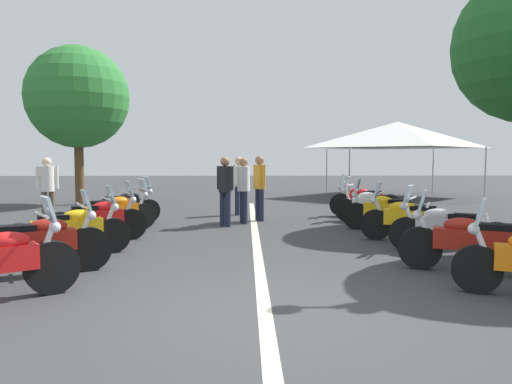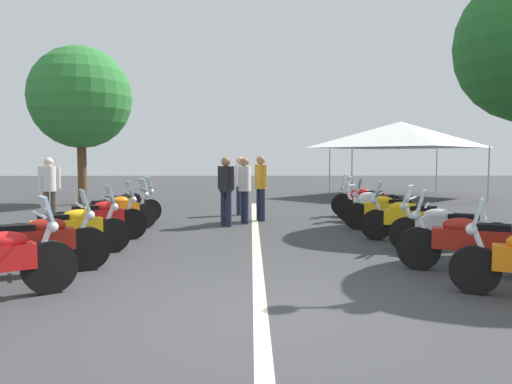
{
  "view_description": "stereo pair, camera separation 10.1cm",
  "coord_description": "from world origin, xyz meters",
  "px_view_note": "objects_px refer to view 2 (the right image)",
  "views": [
    {
      "loc": [
        -5.1,
        0.2,
        1.69
      ],
      "look_at": [
        4.76,
        0.0,
        0.99
      ],
      "focal_mm": 34.2,
      "sensor_mm": 36.0,
      "label": 1
    },
    {
      "loc": [
        -5.1,
        0.1,
        1.69
      ],
      "look_at": [
        4.76,
        0.0,
        0.99
      ],
      "focal_mm": 34.2,
      "sensor_mm": 36.0,
      "label": 2
    }
  ],
  "objects_px": {
    "motorcycle_right_row_5": "(375,205)",
    "motorcycle_right_row_2": "(448,229)",
    "motorcycle_left_row_1": "(36,243)",
    "bystander_3": "(245,185)",
    "bystander_2": "(240,181)",
    "motorcycle_left_row_5": "(125,206)",
    "bystander_0": "(49,185)",
    "motorcycle_left_row_2": "(69,230)",
    "motorcycle_right_row_6": "(366,200)",
    "motorcycle_left_row_3": "(99,219)",
    "roadside_tree_1": "(80,98)",
    "motorcycle_left_row_4": "(115,211)",
    "motorcycle_right_row_4": "(388,211)",
    "motorcycle_right_row_3": "(410,219)",
    "motorcycle_right_row_1": "(472,242)",
    "bystander_4": "(261,183)",
    "event_tent": "(400,135)",
    "bystander_1": "(226,186)"
  },
  "relations": [
    {
      "from": "motorcycle_right_row_2",
      "to": "bystander_4",
      "type": "height_order",
      "value": "bystander_4"
    },
    {
      "from": "motorcycle_left_row_2",
      "to": "motorcycle_left_row_3",
      "type": "distance_m",
      "value": 1.45
    },
    {
      "from": "motorcycle_left_row_3",
      "to": "motorcycle_right_row_3",
      "type": "bearing_deg",
      "value": -27.26
    },
    {
      "from": "motorcycle_left_row_3",
      "to": "motorcycle_left_row_4",
      "type": "distance_m",
      "value": 1.43
    },
    {
      "from": "motorcycle_left_row_5",
      "to": "bystander_2",
      "type": "height_order",
      "value": "bystander_2"
    },
    {
      "from": "motorcycle_right_row_2",
      "to": "bystander_2",
      "type": "xyz_separation_m",
      "value": [
        5.92,
        3.72,
        0.55
      ]
    },
    {
      "from": "motorcycle_left_row_1",
      "to": "motorcycle_left_row_4",
      "type": "distance_m",
      "value": 4.23
    },
    {
      "from": "motorcycle_left_row_4",
      "to": "roadside_tree_1",
      "type": "distance_m",
      "value": 7.84
    },
    {
      "from": "motorcycle_left_row_3",
      "to": "motorcycle_left_row_5",
      "type": "bearing_deg",
      "value": 67.12
    },
    {
      "from": "motorcycle_left_row_1",
      "to": "motorcycle_right_row_3",
      "type": "distance_m",
      "value": 6.79
    },
    {
      "from": "motorcycle_left_row_4",
      "to": "motorcycle_right_row_5",
      "type": "distance_m",
      "value": 6.48
    },
    {
      "from": "motorcycle_left_row_4",
      "to": "motorcycle_left_row_5",
      "type": "bearing_deg",
      "value": 55.58
    },
    {
      "from": "bystander_3",
      "to": "bystander_4",
      "type": "relative_size",
      "value": 0.97
    },
    {
      "from": "motorcycle_right_row_6",
      "to": "bystander_0",
      "type": "distance_m",
      "value": 8.49
    },
    {
      "from": "motorcycle_right_row_4",
      "to": "bystander_0",
      "type": "xyz_separation_m",
      "value": [
        1.24,
        8.25,
        0.53
      ]
    },
    {
      "from": "motorcycle_right_row_2",
      "to": "roadside_tree_1",
      "type": "xyz_separation_m",
      "value": [
        9.26,
        9.49,
        3.35
      ]
    },
    {
      "from": "motorcycle_left_row_5",
      "to": "bystander_0",
      "type": "bearing_deg",
      "value": 146.86
    },
    {
      "from": "bystander_1",
      "to": "bystander_3",
      "type": "xyz_separation_m",
      "value": [
        0.54,
        -0.45,
        -0.01
      ]
    },
    {
      "from": "motorcycle_right_row_4",
      "to": "bystander_4",
      "type": "relative_size",
      "value": 1.17
    },
    {
      "from": "motorcycle_left_row_2",
      "to": "bystander_3",
      "type": "bearing_deg",
      "value": 26.53
    },
    {
      "from": "motorcycle_right_row_1",
      "to": "event_tent",
      "type": "distance_m",
      "value": 14.23
    },
    {
      "from": "motorcycle_right_row_2",
      "to": "bystander_2",
      "type": "height_order",
      "value": "bystander_2"
    },
    {
      "from": "motorcycle_left_row_2",
      "to": "bystander_3",
      "type": "xyz_separation_m",
      "value": [
        4.12,
        -2.94,
        0.53
      ]
    },
    {
      "from": "roadside_tree_1",
      "to": "bystander_4",
      "type": "bearing_deg",
      "value": -126.34
    },
    {
      "from": "bystander_2",
      "to": "bystander_4",
      "type": "relative_size",
      "value": 0.99
    },
    {
      "from": "motorcycle_right_row_6",
      "to": "motorcycle_right_row_3",
      "type": "bearing_deg",
      "value": 104.97
    },
    {
      "from": "motorcycle_left_row_5",
      "to": "motorcycle_right_row_2",
      "type": "bearing_deg",
      "value": -64.36
    },
    {
      "from": "motorcycle_left_row_3",
      "to": "roadside_tree_1",
      "type": "relative_size",
      "value": 0.33
    },
    {
      "from": "motorcycle_right_row_1",
      "to": "motorcycle_left_row_1",
      "type": "bearing_deg",
      "value": 23.47
    },
    {
      "from": "motorcycle_right_row_4",
      "to": "event_tent",
      "type": "relative_size",
      "value": 0.35
    },
    {
      "from": "motorcycle_right_row_5",
      "to": "bystander_0",
      "type": "height_order",
      "value": "bystander_0"
    },
    {
      "from": "motorcycle_left_row_1",
      "to": "motorcycle_right_row_5",
      "type": "xyz_separation_m",
      "value": [
        5.59,
        -6.28,
        -0.02
      ]
    },
    {
      "from": "motorcycle_right_row_6",
      "to": "bystander_2",
      "type": "xyz_separation_m",
      "value": [
        0.52,
        3.58,
        0.53
      ]
    },
    {
      "from": "motorcycle_left_row_2",
      "to": "motorcycle_right_row_2",
      "type": "height_order",
      "value": "motorcycle_left_row_2"
    },
    {
      "from": "motorcycle_right_row_3",
      "to": "bystander_4",
      "type": "height_order",
      "value": "bystander_4"
    },
    {
      "from": "bystander_1",
      "to": "motorcycle_left_row_4",
      "type": "bearing_deg",
      "value": 147.08
    },
    {
      "from": "motorcycle_right_row_5",
      "to": "bystander_0",
      "type": "xyz_separation_m",
      "value": [
        -0.17,
        8.3,
        0.53
      ]
    },
    {
      "from": "motorcycle_left_row_1",
      "to": "event_tent",
      "type": "height_order",
      "value": "event_tent"
    },
    {
      "from": "bystander_0",
      "to": "roadside_tree_1",
      "type": "xyz_separation_m",
      "value": [
        5.26,
        0.98,
        2.82
      ]
    },
    {
      "from": "motorcycle_right_row_3",
      "to": "motorcycle_left_row_5",
      "type": "bearing_deg",
      "value": 0.72
    },
    {
      "from": "motorcycle_left_row_1",
      "to": "motorcycle_right_row_2",
      "type": "xyz_separation_m",
      "value": [
        1.42,
        -6.48,
        -0.01
      ]
    },
    {
      "from": "motorcycle_right_row_1",
      "to": "bystander_3",
      "type": "height_order",
      "value": "bystander_3"
    },
    {
      "from": "motorcycle_left_row_1",
      "to": "motorcycle_right_row_2",
      "type": "distance_m",
      "value": 6.64
    },
    {
      "from": "motorcycle_left_row_5",
      "to": "motorcycle_right_row_1",
      "type": "distance_m",
      "value": 8.37
    },
    {
      "from": "motorcycle_right_row_5",
      "to": "motorcycle_right_row_2",
      "type": "bearing_deg",
      "value": 117.93
    },
    {
      "from": "motorcycle_right_row_4",
      "to": "roadside_tree_1",
      "type": "relative_size",
      "value": 0.36
    },
    {
      "from": "motorcycle_left_row_1",
      "to": "bystander_3",
      "type": "relative_size",
      "value": 1.15
    },
    {
      "from": "motorcycle_left_row_5",
      "to": "motorcycle_right_row_4",
      "type": "distance_m",
      "value": 6.48
    },
    {
      "from": "motorcycle_right_row_2",
      "to": "motorcycle_left_row_3",
      "type": "bearing_deg",
      "value": 17.58
    },
    {
      "from": "motorcycle_left_row_2",
      "to": "motorcycle_left_row_5",
      "type": "height_order",
      "value": "motorcycle_left_row_2"
    }
  ]
}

